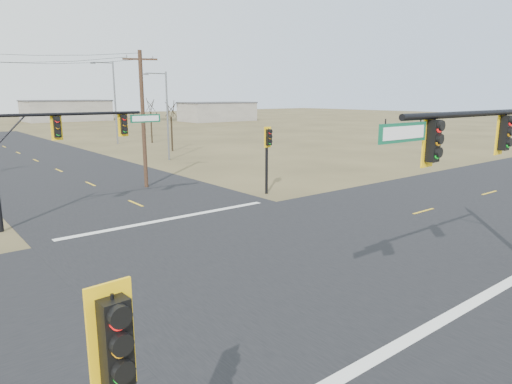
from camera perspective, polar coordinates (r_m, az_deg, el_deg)
ground at (r=18.77m, az=0.46°, el=-8.17°), size 320.00×320.00×0.00m
road_ew at (r=18.77m, az=0.46°, el=-8.15°), size 160.00×14.00×0.02m
road_ns at (r=18.77m, az=0.46°, el=-8.14°), size 14.00×160.00×0.02m
stop_bar_near at (r=14.25m, az=20.60°, el=-15.71°), size 12.00×0.40×0.01m
stop_bar_far at (r=24.77m, az=-10.55°, el=-3.29°), size 12.00×0.40×0.01m
mast_arm_near at (r=16.06m, az=28.58°, el=4.58°), size 10.33×0.43×6.58m
mast_arm_far at (r=25.32m, az=-22.96°, el=6.50°), size 8.82×0.44×6.14m
pedestal_signal_ne at (r=30.02m, az=1.51°, el=5.87°), size 0.56×0.49×4.49m
pedestal_signal_sw at (r=5.94m, az=-17.10°, el=-21.51°), size 0.58×0.51×4.45m
utility_pole_near at (r=33.11m, az=-13.94°, el=8.97°), size 2.15×1.08×9.48m
streetlight_a at (r=47.05m, az=-11.24°, el=9.87°), size 2.45×0.35×8.75m
streetlight_b at (r=64.57m, az=-17.42°, el=11.10°), size 3.01×0.31×10.81m
bare_tree_c at (r=54.82m, az=-10.60°, el=10.32°), size 3.58×3.58×6.45m
bare_tree_d at (r=65.10m, az=-13.07°, el=10.57°), size 2.54×2.54×6.44m
warehouse_mid at (r=128.90m, az=-22.61°, el=9.33°), size 20.00×12.00×5.00m
warehouse_right at (r=118.85m, az=-4.83°, el=9.92°), size 18.00×10.00×4.50m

